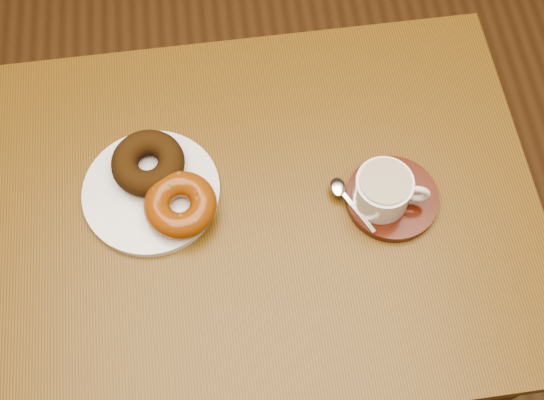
{
  "coord_description": "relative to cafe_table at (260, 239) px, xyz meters",
  "views": [
    {
      "loc": [
        -0.28,
        -0.35,
        1.68
      ],
      "look_at": [
        -0.23,
        0.07,
        0.8
      ],
      "focal_mm": 45.0,
      "sensor_mm": 36.0,
      "label": 1
    }
  ],
  "objects": [
    {
      "name": "ground",
      "position": [
        0.25,
        -0.07,
        -0.65
      ],
      "size": [
        6.0,
        6.0,
        0.0
      ],
      "primitive_type": "plane",
      "color": "#523319",
      "rests_on": "ground"
    },
    {
      "name": "saucer",
      "position": [
        0.2,
        -0.01,
        0.13
      ],
      "size": [
        0.18,
        0.18,
        0.01
      ],
      "primitive_type": "cylinder",
      "rotation": [
        0.0,
        0.0,
        0.39
      ],
      "color": "#3D1208",
      "rests_on": "cafe_table"
    },
    {
      "name": "donut_caramel",
      "position": [
        -0.11,
        0.0,
        0.16
      ],
      "size": [
        0.14,
        0.14,
        0.04
      ],
      "rotation": [
        0.0,
        0.0,
        -0.37
      ],
      "color": "#803D0E",
      "rests_on": "donut_plate"
    },
    {
      "name": "donut_plate",
      "position": [
        -0.15,
        0.04,
        0.13
      ],
      "size": [
        0.24,
        0.24,
        0.01
      ],
      "primitive_type": "cylinder",
      "rotation": [
        0.0,
        0.0,
        0.23
      ],
      "color": "white",
      "rests_on": "cafe_table"
    },
    {
      "name": "coffee_cup",
      "position": [
        0.18,
        -0.01,
        0.17
      ],
      "size": [
        0.11,
        0.08,
        0.06
      ],
      "rotation": [
        0.0,
        0.0,
        -0.25
      ],
      "color": "white",
      "rests_on": "saucer"
    },
    {
      "name": "teaspoon",
      "position": [
        0.12,
        0.0,
        0.14
      ],
      "size": [
        0.05,
        0.09,
        0.01
      ],
      "rotation": [
        0.0,
        0.0,
        0.49
      ],
      "color": "silver",
      "rests_on": "saucer"
    },
    {
      "name": "cafe_table",
      "position": [
        0.0,
        0.0,
        0.0
      ],
      "size": [
        0.84,
        0.64,
        0.78
      ],
      "rotation": [
        0.0,
        0.0,
        0.02
      ],
      "color": "brown",
      "rests_on": "ground"
    },
    {
      "name": "donut_cinnamon",
      "position": [
        -0.15,
        0.07,
        0.16
      ],
      "size": [
        0.13,
        0.13,
        0.04
      ],
      "primitive_type": "torus",
      "rotation": [
        0.0,
        0.0,
        0.2
      ],
      "color": "black",
      "rests_on": "donut_plate"
    }
  ]
}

